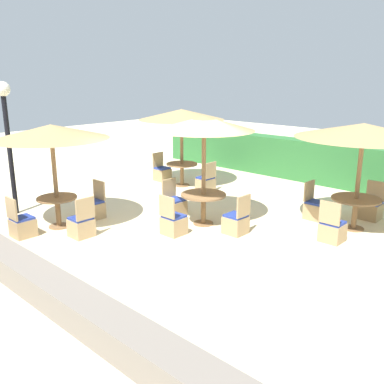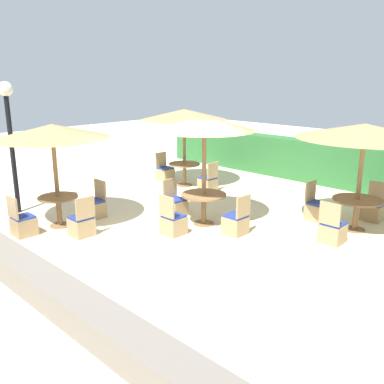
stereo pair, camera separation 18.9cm
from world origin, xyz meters
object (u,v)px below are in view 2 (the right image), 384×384
Objects in this scene: parasol_back_left at (184,115)px; patio_chair_back_left_east at (208,183)px; patio_chair_back_right_north at (373,210)px; lamp_post at (9,122)px; patio_chair_back_right_west at (316,209)px; parasol_front_left at (52,132)px; round_table_back_left at (184,169)px; patio_chair_front_left_south at (23,224)px; round_table_center at (204,200)px; patio_chair_center_west at (175,206)px; patio_chair_back_right_south at (332,231)px; round_table_back_right at (357,205)px; patio_chair_front_left_north at (95,207)px; patio_chair_front_left_east at (82,225)px; patio_chair_center_south at (173,223)px; parasol_center at (204,124)px; round_table_front_left at (58,204)px; patio_chair_center_east at (236,223)px; parasol_back_right at (365,131)px; patio_chair_back_left_west at (165,173)px.

parasol_back_left is 2.25m from patio_chair_back_left_east.
lamp_post is at bearing 40.30° from patio_chair_back_right_north.
patio_chair_back_right_west is 6.53m from parasol_front_left.
round_table_back_left is (-4.70, 0.07, 0.30)m from patio_chair_back_right_west.
parasol_front_left is at bearing 88.34° from patio_chair_front_left_south.
patio_chair_center_west reaches higher than round_table_center.
lamp_post is 8.08m from patio_chair_back_right_south.
patio_chair_back_right_west is at bearing 48.61° from parasol_front_left.
round_table_back_right is 4.71m from patio_chair_back_left_east.
round_table_back_right is at bearing -1.28° from parasol_back_left.
patio_chair_front_left_north is at bearing 33.01° from lamp_post.
patio_chair_center_west and patio_chair_front_left_east have the same top height.
round_table_back_left is at bearing 17.84° from patio_chair_front_left_east.
parasol_front_left is (-5.11, -3.54, 1.97)m from patio_chair_back_right_south.
patio_chair_back_left_east is at bearing -95.74° from patio_chair_front_left_north.
parasol_front_left is at bearing -145.30° from patio_chair_back_right_south.
patio_chair_center_south and patio_chair_back_left_east have the same top height.
patio_chair_front_left_north is 1.82m from patio_chair_front_left_south.
round_table_back_right is 5.96m from parasol_back_left.
round_table_front_left is at bearing -133.47° from parasol_center.
patio_chair_center_east reaches higher than round_table_front_left.
round_table_back_right is 6.90m from round_table_front_left.
parasol_center reaches higher than patio_chair_front_left_east.
patio_chair_back_left_east is (-4.70, 0.14, -2.02)m from parasol_back_right.
patio_chair_back_right_north is 1.00× the size of patio_chair_back_left_east.
parasol_center is at bearing 59.59° from patio_chair_back_left_west.
patio_chair_back_right_west is (-1.02, 0.06, -0.33)m from round_table_back_right.
lamp_post is at bearing 156.42° from patio_chair_back_left_east.
parasol_back_right is at bearing -40.76° from patio_chair_center_east.
patio_chair_front_left_east is (0.94, 0.02, -1.97)m from parasol_front_left.
patio_chair_center_west is at bearing -131.95° from patio_chair_front_left_north.
parasol_back_right is 3.20× the size of patio_chair_back_left_west.
patio_chair_center_east is 2.80m from round_table_back_right.
patio_chair_back_right_west is at bearing 88.85° from patio_chair_back_left_west.
patio_chair_center_east is 4.92m from parasol_back_left.
patio_chair_front_left_east is (-4.20, -4.59, -2.02)m from parasol_back_right.
patio_chair_back_left_west reaches higher than round_table_back_right.
patio_chair_back_left_west reaches higher than round_table_back_left.
patio_chair_center_south is 3.45m from patio_chair_back_right_south.
round_table_back_left is at bearing -139.23° from patio_chair_center_west.
patio_chair_center_south is at bearing 44.42° from patio_chair_center_west.
round_table_back_right is 1.05m from patio_chair_back_right_north.
round_table_center reaches higher than round_table_back_left.
patio_chair_front_left_south is at bearing 15.26° from patio_chair_back_left_west.
patio_chair_center_west is 3.64m from parasol_back_left.
round_table_back_right is at bearing 46.77° from patio_chair_front_left_south.
round_table_center is 0.36× the size of parasol_back_right.
patio_chair_center_south is 3.40m from parasol_front_left.
round_table_center is at bearing -159.02° from patio_chair_back_right_south.
patio_chair_front_left_north is at bearing 87.57° from patio_chair_front_left_south.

